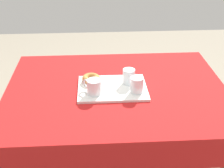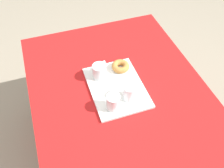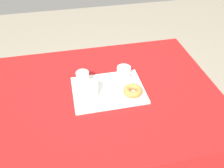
% 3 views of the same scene
% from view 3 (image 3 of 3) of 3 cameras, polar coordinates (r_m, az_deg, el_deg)
% --- Properties ---
extents(ground_plane, '(6.00, 6.00, 0.00)m').
position_cam_3_polar(ground_plane, '(1.93, -1.33, -18.30)').
color(ground_plane, gray).
extents(dining_table, '(1.31, 1.00, 0.72)m').
position_cam_3_polar(dining_table, '(1.43, -1.72, -4.69)').
color(dining_table, red).
rests_on(dining_table, ground).
extents(serving_tray, '(0.40, 0.30, 0.01)m').
position_cam_3_polar(serving_tray, '(1.37, -0.88, -1.46)').
color(serving_tray, white).
rests_on(serving_tray, dining_table).
extents(tea_mug_left, '(0.11, 0.10, 0.09)m').
position_cam_3_polar(tea_mug_left, '(1.41, 2.88, 2.37)').
color(tea_mug_left, white).
rests_on(tea_mug_left, serving_tray).
extents(water_glass_near, '(0.07, 0.07, 0.09)m').
position_cam_3_polar(water_glass_near, '(1.30, -4.87, -1.64)').
color(water_glass_near, white).
rests_on(water_glass_near, serving_tray).
extents(water_glass_far, '(0.07, 0.07, 0.09)m').
position_cam_3_polar(water_glass_far, '(1.38, -6.91, 1.02)').
color(water_glass_far, white).
rests_on(water_glass_far, serving_tray).
extents(donut_plate_left, '(0.11, 0.11, 0.01)m').
position_cam_3_polar(donut_plate_left, '(1.34, 4.91, -2.28)').
color(donut_plate_left, white).
rests_on(donut_plate_left, serving_tray).
extents(sugar_donut_left, '(0.11, 0.11, 0.04)m').
position_cam_3_polar(sugar_donut_left, '(1.33, 4.96, -1.59)').
color(sugar_donut_left, '#BC7F3D').
rests_on(sugar_donut_left, donut_plate_left).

